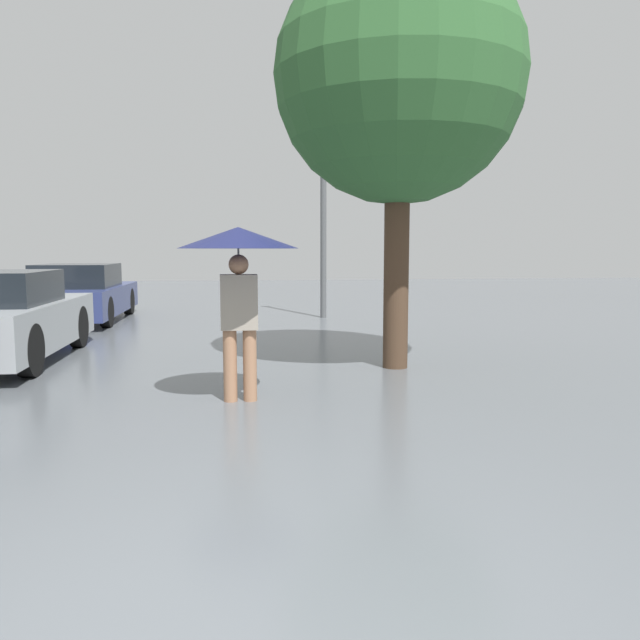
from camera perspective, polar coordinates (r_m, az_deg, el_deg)
The scene contains 4 objects.
pedestrian at distance 6.39m, azimuth -7.47°, elevation 5.92°, with size 1.23×1.23×1.79m.
parked_car_farthest at distance 14.64m, azimuth -21.07°, elevation 2.20°, with size 1.78×4.25×1.25m.
tree at distance 8.53m, azimuth 7.23°, elevation 21.00°, with size 3.19×3.19×5.33m.
street_lamp at distance 14.36m, azimuth 0.31°, elevation 11.37°, with size 0.25×0.25×5.07m.
Camera 1 is at (0.15, -2.21, 1.56)m, focal length 35.00 mm.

